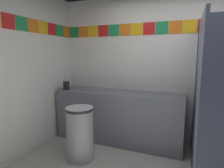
# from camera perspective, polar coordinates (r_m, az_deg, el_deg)

# --- Properties ---
(wall_back) EXTENTS (4.30, 0.09, 2.56)m
(wall_back) POSITION_cam_1_polar(r_m,az_deg,el_deg) (3.37, 20.01, 4.06)
(wall_back) COLOR white
(wall_back) RESTS_ON ground_plane
(wall_side) EXTENTS (0.09, 3.05, 2.56)m
(wall_side) POSITION_cam_1_polar(r_m,az_deg,el_deg) (2.93, -30.08, 2.74)
(wall_side) COLOR white
(wall_side) RESTS_ON ground_plane
(vanity_counter) EXTENTS (2.22, 0.57, 0.89)m
(vanity_counter) POSITION_cam_1_polar(r_m,az_deg,el_deg) (3.40, 1.88, -9.74)
(vanity_counter) COLOR slate
(vanity_counter) RESTS_ON ground_plane
(faucet_center) EXTENTS (0.04, 0.10, 0.14)m
(faucet_center) POSITION_cam_1_polar(r_m,az_deg,el_deg) (3.36, 2.44, -1.27)
(faucet_center) COLOR silver
(faucet_center) RESTS_ON vanity_counter
(soap_dispenser) EXTENTS (0.09, 0.09, 0.16)m
(soap_dispenser) POSITION_cam_1_polar(r_m,az_deg,el_deg) (3.58, -13.69, -0.47)
(soap_dispenser) COLOR black
(soap_dispenser) RESTS_ON vanity_counter
(stall_divider) EXTENTS (0.92, 1.33, 2.00)m
(stall_divider) POSITION_cam_1_polar(r_m,az_deg,el_deg) (2.49, 28.75, -4.78)
(stall_divider) COLOR #33384C
(stall_divider) RESTS_ON ground_plane
(trash_bin) EXTENTS (0.40, 0.40, 0.79)m
(trash_bin) POSITION_cam_1_polar(r_m,az_deg,el_deg) (2.89, -9.65, -14.56)
(trash_bin) COLOR #999EA3
(trash_bin) RESTS_ON ground_plane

